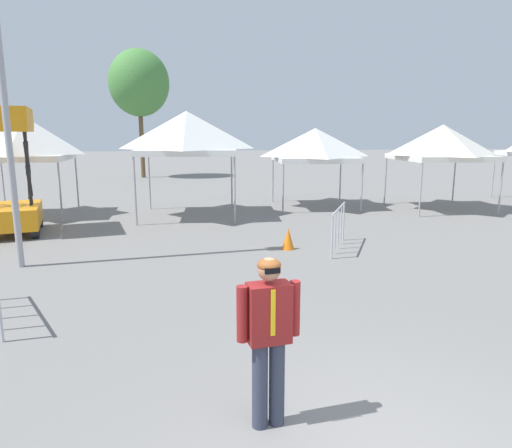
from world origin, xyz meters
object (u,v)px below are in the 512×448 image
(tree_behind_tents_center, at_px, (139,83))
(crowd_barrier_near_person, at_px, (339,220))
(canopy_tent_left_of_center, at_px, (25,138))
(scissor_lift, at_px, (12,196))
(canopy_tent_behind_left, at_px, (315,145))
(canopy_tent_behind_center, at_px, (442,142))
(person_foreground, at_px, (269,331))
(canopy_tent_right_of_center, at_px, (187,133))
(traffic_cone_lot_center, at_px, (288,239))

(tree_behind_tents_center, xyz_separation_m, crowd_barrier_near_person, (6.61, -20.01, -5.19))
(canopy_tent_left_of_center, height_order, scissor_lift, scissor_lift)
(scissor_lift, relative_size, tree_behind_tents_center, 0.45)
(canopy_tent_behind_left, bearing_deg, scissor_lift, -160.44)
(canopy_tent_behind_center, bearing_deg, canopy_tent_behind_left, 164.58)
(canopy_tent_left_of_center, relative_size, canopy_tent_behind_left, 1.07)
(person_foreground, relative_size, crowd_barrier_near_person, 0.94)
(canopy_tent_right_of_center, bearing_deg, crowd_barrier_near_person, -55.08)
(scissor_lift, xyz_separation_m, traffic_cone_lot_center, (7.56, -2.97, -0.85))
(canopy_tent_behind_left, distance_m, canopy_tent_behind_center, 4.77)
(canopy_tent_behind_left, height_order, tree_behind_tents_center, tree_behind_tents_center)
(tree_behind_tents_center, bearing_deg, traffic_cone_lot_center, -74.95)
(tree_behind_tents_center, height_order, crowd_barrier_near_person, tree_behind_tents_center)
(canopy_tent_left_of_center, bearing_deg, person_foreground, -64.35)
(canopy_tent_left_of_center, xyz_separation_m, canopy_tent_right_of_center, (5.53, -0.78, 0.18))
(canopy_tent_behind_center, distance_m, scissor_lift, 14.89)
(canopy_tent_right_of_center, height_order, scissor_lift, canopy_tent_right_of_center)
(canopy_tent_right_of_center, xyz_separation_m, person_foreground, (0.72, -12.24, -1.88))
(canopy_tent_behind_center, bearing_deg, canopy_tent_right_of_center, -179.56)
(crowd_barrier_near_person, bearing_deg, canopy_tent_left_of_center, 146.53)
(canopy_tent_left_of_center, height_order, tree_behind_tents_center, tree_behind_tents_center)
(canopy_tent_right_of_center, height_order, canopy_tent_behind_left, canopy_tent_right_of_center)
(canopy_tent_right_of_center, bearing_deg, tree_behind_tents_center, 101.07)
(tree_behind_tents_center, distance_m, traffic_cone_lot_center, 21.33)
(canopy_tent_left_of_center, relative_size, canopy_tent_right_of_center, 0.96)
(canopy_tent_right_of_center, bearing_deg, canopy_tent_behind_center, 0.44)
(canopy_tent_behind_center, relative_size, person_foreground, 1.82)
(canopy_tent_behind_left, height_order, traffic_cone_lot_center, canopy_tent_behind_left)
(canopy_tent_left_of_center, relative_size, scissor_lift, 0.96)
(traffic_cone_lot_center, bearing_deg, person_foreground, -104.00)
(canopy_tent_left_of_center, xyz_separation_m, traffic_cone_lot_center, (8.01, -5.98, -2.45))
(person_foreground, relative_size, traffic_cone_lot_center, 3.21)
(canopy_tent_left_of_center, height_order, crowd_barrier_near_person, canopy_tent_left_of_center)
(canopy_tent_right_of_center, height_order, person_foreground, canopy_tent_right_of_center)
(crowd_barrier_near_person, bearing_deg, tree_behind_tents_center, 108.27)
(canopy_tent_behind_left, xyz_separation_m, traffic_cone_lot_center, (-2.49, -6.54, -2.17))
(canopy_tent_behind_center, xyz_separation_m, scissor_lift, (-14.64, -2.30, -1.43))
(scissor_lift, bearing_deg, crowd_barrier_near_person, -19.52)
(canopy_tent_left_of_center, xyz_separation_m, scissor_lift, (0.45, -3.00, -1.61))
(canopy_tent_behind_left, bearing_deg, crowd_barrier_near_person, -100.31)
(tree_behind_tents_center, bearing_deg, canopy_tent_behind_center, -49.57)
(canopy_tent_behind_left, relative_size, crowd_barrier_near_person, 1.71)
(canopy_tent_right_of_center, height_order, tree_behind_tents_center, tree_behind_tents_center)
(canopy_tent_left_of_center, distance_m, canopy_tent_right_of_center, 5.59)
(tree_behind_tents_center, bearing_deg, person_foreground, -82.41)
(canopy_tent_right_of_center, bearing_deg, canopy_tent_behind_left, 15.15)
(canopy_tent_behind_left, relative_size, tree_behind_tents_center, 0.40)
(canopy_tent_left_of_center, distance_m, traffic_cone_lot_center, 10.29)
(canopy_tent_left_of_center, bearing_deg, traffic_cone_lot_center, -36.74)
(canopy_tent_behind_left, bearing_deg, canopy_tent_right_of_center, -164.85)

